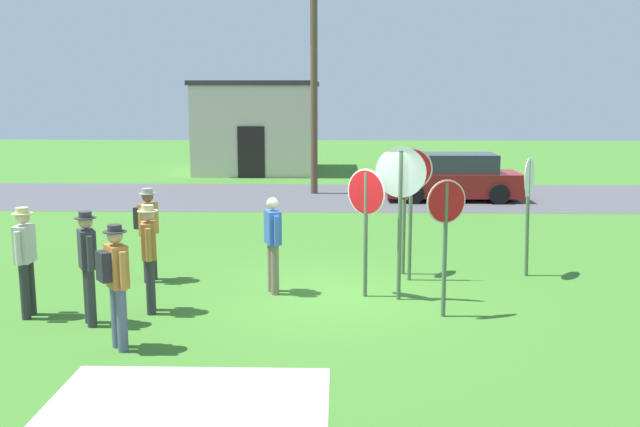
{
  "coord_description": "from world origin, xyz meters",
  "views": [
    {
      "loc": [
        0.14,
        -11.79,
        3.48
      ],
      "look_at": [
        -0.2,
        0.9,
        1.3
      ],
      "focal_mm": 39.84,
      "sensor_mm": 36.0,
      "label": 1
    }
  ],
  "objects": [
    {
      "name": "ground_plane",
      "position": [
        0.0,
        0.0,
        0.0
      ],
      "size": [
        80.0,
        80.0,
        0.0
      ],
      "primitive_type": "plane",
      "color": "#3D7528"
    },
    {
      "name": "street_asphalt",
      "position": [
        0.0,
        11.84,
        0.0
      ],
      "size": [
        60.0,
        6.4,
        0.01
      ],
      "primitive_type": "cube",
      "color": "#4C4C51",
      "rests_on": "ground"
    },
    {
      "name": "concrete_path",
      "position": [
        -1.56,
        -4.41,
        0.0
      ],
      "size": [
        3.2,
        2.4,
        0.01
      ],
      "primitive_type": "cube",
      "color": "#ADAAA3",
      "rests_on": "ground"
    },
    {
      "name": "building_background",
      "position": [
        -3.43,
        19.73,
        1.97
      ],
      "size": [
        5.24,
        5.66,
        3.93
      ],
      "color": "beige",
      "rests_on": "ground"
    },
    {
      "name": "utility_pole",
      "position": [
        -0.71,
        12.59,
        3.86
      ],
      "size": [
        1.8,
        0.24,
        7.36
      ],
      "color": "brown",
      "rests_on": "ground"
    },
    {
      "name": "parked_car_on_street",
      "position": [
        3.89,
        11.24,
        0.69
      ],
      "size": [
        4.3,
        2.02,
        1.51
      ],
      "color": "maroon",
      "rests_on": "ground"
    },
    {
      "name": "stop_sign_far_back",
      "position": [
        1.39,
        1.6,
        1.43
      ],
      "size": [
        0.37,
        0.59,
        2.11
      ],
      "color": "#51664C",
      "rests_on": "ground"
    },
    {
      "name": "stop_sign_tallest",
      "position": [
        1.79,
        -1.02,
        1.46
      ],
      "size": [
        0.63,
        0.29,
        2.16
      ],
      "color": "#51664C",
      "rests_on": "ground"
    },
    {
      "name": "stop_sign_nearest",
      "position": [
        0.6,
        0.05,
        1.52
      ],
      "size": [
        0.61,
        0.53,
        2.21
      ],
      "color": "#51664C",
      "rests_on": "ground"
    },
    {
      "name": "stop_sign_center_cluster",
      "position": [
        3.72,
        1.54,
        1.54
      ],
      "size": [
        0.38,
        0.66,
        2.26
      ],
      "color": "#51664C",
      "rests_on": "ground"
    },
    {
      "name": "stop_sign_rear_right",
      "position": [
        1.47,
        1.14,
        1.7
      ],
      "size": [
        0.77,
        0.07,
        2.48
      ],
      "color": "#51664C",
      "rests_on": "ground"
    },
    {
      "name": "stop_sign_low_front",
      "position": [
        1.17,
        -0.11,
        1.8
      ],
      "size": [
        0.83,
        0.21,
        2.6
      ],
      "color": "#51664C",
      "rests_on": "ground"
    },
    {
      "name": "person_near_signs",
      "position": [
        -1.0,
        0.23,
        0.95
      ],
      "size": [
        0.33,
        0.54,
        1.69
      ],
      "color": "#7A6B56",
      "rests_on": "ground"
    },
    {
      "name": "person_holding_notes",
      "position": [
        -2.85,
        -0.93,
        0.98
      ],
      "size": [
        0.32,
        0.56,
        1.74
      ],
      "color": "#2D2D33",
      "rests_on": "ground"
    },
    {
      "name": "person_in_teal",
      "position": [
        -3.38,
        0.98,
        1.01
      ],
      "size": [
        0.42,
        0.56,
        1.74
      ],
      "color": "#2D2D33",
      "rests_on": "ground"
    },
    {
      "name": "person_in_blue",
      "position": [
        -3.6,
        -1.57,
        0.98
      ],
      "size": [
        0.37,
        0.51,
        1.74
      ],
      "color": "#2D2D33",
      "rests_on": "ground"
    },
    {
      "name": "person_in_dark_shirt",
      "position": [
        -4.7,
        -1.22,
        0.98
      ],
      "size": [
        0.31,
        0.57,
        1.74
      ],
      "color": "#2D2D33",
      "rests_on": "ground"
    },
    {
      "name": "person_with_sunhat",
      "position": [
        -2.86,
        -2.6,
        1.01
      ],
      "size": [
        0.47,
        0.48,
        1.74
      ],
      "color": "#4C5670",
      "rests_on": "ground"
    }
  ]
}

